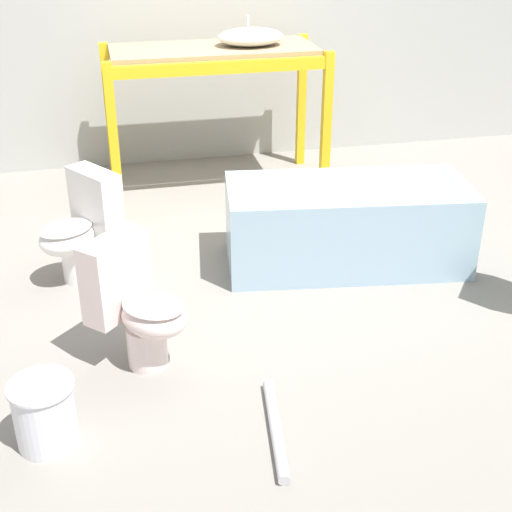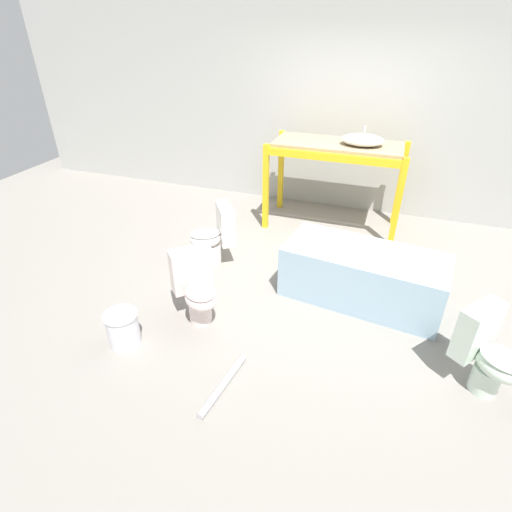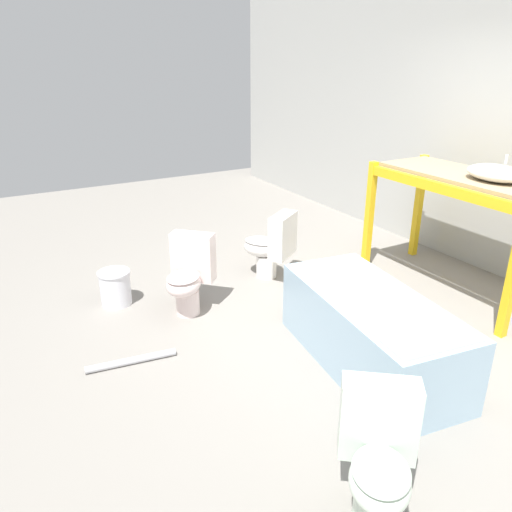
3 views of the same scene
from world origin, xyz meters
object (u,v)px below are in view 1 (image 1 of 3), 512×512
bathtub_main (347,219)px  bucket_white (45,412)px  sink_basin (251,37)px  toilet_near (136,304)px  toilet_far (82,227)px

bathtub_main → bucket_white: bathtub_main is taller
sink_basin → toilet_near: sink_basin is taller
toilet_far → toilet_near: bearing=-19.4°
bathtub_main → toilet_far: bearing=-178.3°
sink_basin → bathtub_main: bearing=-79.2°
toilet_far → bucket_white: toilet_far is taller
toilet_near → bucket_white: 0.74m
toilet_near → sink_basin: bearing=19.7°
toilet_far → bucket_white: size_ratio=2.13×
sink_basin → bucket_white: sink_basin is taller
bathtub_main → toilet_near: bearing=-142.1°
sink_basin → toilet_near: size_ratio=0.75×
sink_basin → bathtub_main: sink_basin is taller
bathtub_main → sink_basin: bearing=108.6°
toilet_far → bucket_white: 1.58m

